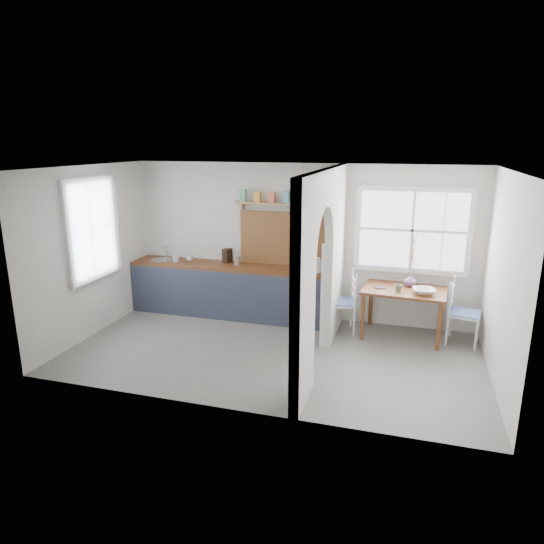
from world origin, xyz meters
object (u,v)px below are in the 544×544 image
(dining_table, at_px, (403,313))
(chair_right, at_px, (465,313))
(chair_left, at_px, (340,302))
(vase, at_px, (410,280))
(kettle, at_px, (317,265))

(dining_table, relative_size, chair_right, 1.26)
(chair_left, height_order, chair_right, chair_left)
(dining_table, distance_m, chair_right, 0.89)
(dining_table, height_order, vase, vase)
(chair_right, height_order, kettle, kettle)
(dining_table, distance_m, kettle, 1.52)
(kettle, bearing_deg, vase, 0.83)
(dining_table, bearing_deg, chair_right, 3.33)
(chair_left, distance_m, chair_right, 1.84)
(vase, bearing_deg, chair_left, -167.70)
(chair_right, bearing_deg, chair_left, 101.29)
(chair_right, xyz_separation_m, kettle, (-2.26, 0.13, 0.53))
(chair_left, bearing_deg, chair_right, 76.68)
(chair_right, distance_m, kettle, 2.33)
(chair_left, relative_size, kettle, 4.16)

